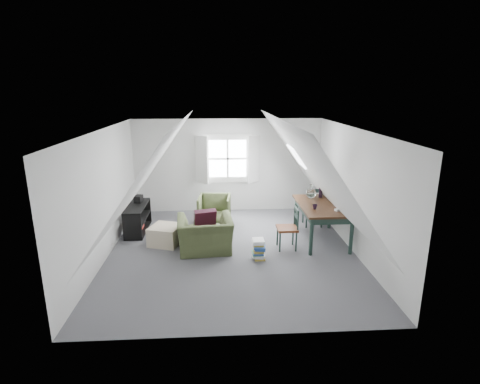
{
  "coord_description": "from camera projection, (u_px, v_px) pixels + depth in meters",
  "views": [
    {
      "loc": [
        -0.27,
        -7.14,
        3.25
      ],
      "look_at": [
        0.2,
        0.6,
        1.1
      ],
      "focal_mm": 28.0,
      "sensor_mm": 36.0,
      "label": 1
    }
  ],
  "objects": [
    {
      "name": "dining_chair_near",
      "position": [
        289.0,
        228.0,
        7.78
      ],
      "size": [
        0.42,
        0.42,
        0.89
      ],
      "rotation": [
        0.0,
        0.0,
        -1.56
      ],
      "color": "#5D2914",
      "rests_on": "floor"
    },
    {
      "name": "media_shelf",
      "position": [
        137.0,
        220.0,
        8.75
      ],
      "size": [
        0.41,
        1.23,
        0.63
      ],
      "rotation": [
        0.0,
        0.0,
        -0.05
      ],
      "color": "black",
      "rests_on": "floor"
    },
    {
      "name": "throw_pillow",
      "position": [
        205.0,
        220.0,
        7.75
      ],
      "size": [
        0.5,
        0.37,
        0.47
      ],
      "primitive_type": "cube",
      "rotation": [
        0.31,
        0.0,
        0.25
      ],
      "color": "#3A1020",
      "rests_on": "armchair_near"
    },
    {
      "name": "armchair_far",
      "position": [
        215.0,
        223.0,
        9.35
      ],
      "size": [
        0.84,
        0.86,
        0.72
      ],
      "primitive_type": "imported",
      "rotation": [
        0.0,
        0.0,
        -0.09
      ],
      "color": "#3E4925",
      "rests_on": "floor"
    },
    {
      "name": "dormer_window",
      "position": [
        228.0,
        159.0,
        9.94
      ],
      "size": [
        1.71,
        0.35,
        1.3
      ],
      "color": "white",
      "rests_on": "wall_back"
    },
    {
      "name": "wall_front",
      "position": [
        240.0,
        251.0,
        4.77
      ],
      "size": [
        5.0,
        0.0,
        5.0
      ],
      "primitive_type": "plane",
      "rotation": [
        -1.57,
        0.0,
        0.0
      ],
      "color": "silver",
      "rests_on": "ground"
    },
    {
      "name": "magazine_stack",
      "position": [
        259.0,
        249.0,
        7.37
      ],
      "size": [
        0.29,
        0.35,
        0.39
      ],
      "rotation": [
        0.0,
        0.0,
        0.03
      ],
      "color": "#B29933",
      "rests_on": "floor"
    },
    {
      "name": "wall_back",
      "position": [
        228.0,
        166.0,
        10.07
      ],
      "size": [
        5.0,
        0.0,
        5.0
      ],
      "primitive_type": "plane",
      "rotation": [
        1.57,
        0.0,
        0.0
      ],
      "color": "silver",
      "rests_on": "ground"
    },
    {
      "name": "paper_box",
      "position": [
        338.0,
        210.0,
        7.67
      ],
      "size": [
        0.16,
        0.13,
        0.04
      ],
      "primitive_type": "cube",
      "rotation": [
        0.0,
        0.0,
        0.38
      ],
      "color": "white",
      "rests_on": "dining_table"
    },
    {
      "name": "dining_chair_far",
      "position": [
        313.0,
        206.0,
        9.07
      ],
      "size": [
        0.46,
        0.46,
        0.98
      ],
      "rotation": [
        0.0,
        0.0,
        3.18
      ],
      "color": "#5D2914",
      "rests_on": "floor"
    },
    {
      "name": "vase_twigs",
      "position": [
        321.0,
        191.0,
        8.59
      ],
      "size": [
        0.08,
        0.09,
        0.64
      ],
      "rotation": [
        0.0,
        0.0,
        -0.2
      ],
      "color": "black",
      "rests_on": "dining_table"
    },
    {
      "name": "cup",
      "position": [
        315.0,
        209.0,
        7.79
      ],
      "size": [
        0.12,
        0.12,
        0.1
      ],
      "primitive_type": "imported",
      "rotation": [
        0.0,
        0.0,
        0.15
      ],
      "color": "black",
      "rests_on": "dining_table"
    },
    {
      "name": "ceiling",
      "position": [
        231.0,
        130.0,
        7.09
      ],
      "size": [
        5.5,
        5.5,
        0.0
      ],
      "primitive_type": "plane",
      "rotation": [
        3.14,
        0.0,
        0.0
      ],
      "color": "white",
      "rests_on": "wall_back"
    },
    {
      "name": "dining_table",
      "position": [
        322.0,
        209.0,
        8.12
      ],
      "size": [
        1.0,
        1.66,
        0.83
      ],
      "rotation": [
        0.0,
        0.0,
        -0.03
      ],
      "color": "#361E10",
      "rests_on": "floor"
    },
    {
      "name": "demijohn",
      "position": [
        311.0,
        193.0,
        8.48
      ],
      "size": [
        0.23,
        0.23,
        0.33
      ],
      "rotation": [
        0.0,
        0.0,
        0.02
      ],
      "color": "silver",
      "rests_on": "dining_table"
    },
    {
      "name": "wall_left",
      "position": [
        103.0,
        195.0,
        7.27
      ],
      "size": [
        0.0,
        5.5,
        5.5
      ],
      "primitive_type": "plane",
      "rotation": [
        1.57,
        0.0,
        1.57
      ],
      "color": "silver",
      "rests_on": "ground"
    },
    {
      "name": "skylight",
      "position": [
        296.0,
        156.0,
        8.63
      ],
      "size": [
        0.35,
        0.75,
        0.47
      ],
      "primitive_type": "cube",
      "rotation": [
        0.0,
        0.95,
        0.0
      ],
      "color": "white",
      "rests_on": "slope_right"
    },
    {
      "name": "wall_right",
      "position": [
        355.0,
        191.0,
        7.57
      ],
      "size": [
        0.0,
        5.5,
        5.5
      ],
      "primitive_type": "plane",
      "rotation": [
        1.57,
        0.0,
        -1.57
      ],
      "color": "silver",
      "rests_on": "ground"
    },
    {
      "name": "armchair_near",
      "position": [
        206.0,
        251.0,
        7.77
      ],
      "size": [
        1.18,
        1.05,
        0.72
      ],
      "primitive_type": "imported",
      "rotation": [
        0.0,
        0.0,
        3.23
      ],
      "color": "#3E4925",
      "rests_on": "floor"
    },
    {
      "name": "slope_left",
      "position": [
        151.0,
        168.0,
        7.19
      ],
      "size": [
        3.19,
        5.5,
        4.48
      ],
      "primitive_type": "plane",
      "rotation": [
        0.0,
        2.19,
        0.0
      ],
      "color": "white",
      "rests_on": "wall_left"
    },
    {
      "name": "floor",
      "position": [
        232.0,
        251.0,
        7.75
      ],
      "size": [
        5.5,
        5.5,
        0.0
      ],
      "primitive_type": "plane",
      "color": "#525358",
      "rests_on": "ground"
    },
    {
      "name": "electronics_box",
      "position": [
        139.0,
        199.0,
        8.92
      ],
      "size": [
        0.2,
        0.25,
        0.18
      ],
      "primitive_type": "cube",
      "rotation": [
        0.0,
        0.0,
        -0.18
      ],
      "color": "black",
      "rests_on": "media_shelf"
    },
    {
      "name": "slope_right",
      "position": [
        310.0,
        166.0,
        7.37
      ],
      "size": [
        3.19,
        5.5,
        4.48
      ],
      "primitive_type": "plane",
      "rotation": [
        0.0,
        -2.19,
        0.0
      ],
      "color": "white",
      "rests_on": "wall_right"
    },
    {
      "name": "ottoman",
      "position": [
        166.0,
        235.0,
        8.07
      ],
      "size": [
        0.77,
        0.77,
        0.41
      ],
      "primitive_type": "cube",
      "rotation": [
        0.0,
        0.0,
        -0.31
      ],
      "color": "#C2B397",
      "rests_on": "floor"
    }
  ]
}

